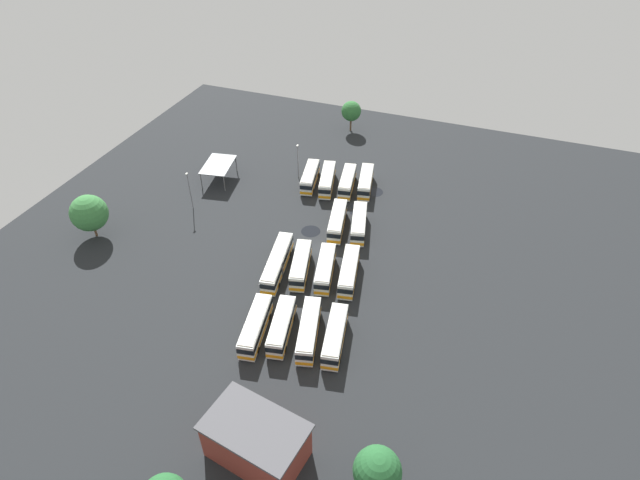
% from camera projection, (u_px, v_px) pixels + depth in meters
% --- Properties ---
extents(ground_plane, '(119.06, 119.06, 0.00)m').
position_uv_depth(ground_plane, '(320.00, 250.00, 93.38)').
color(ground_plane, black).
extents(bus_row0_slot0, '(10.79, 4.40, 3.44)m').
position_uv_depth(bus_row0_slot0, '(335.00, 336.00, 75.31)').
color(bus_row0_slot0, silver).
rests_on(bus_row0_slot0, ground_plane).
extents(bus_row0_slot1, '(11.36, 5.19, 3.44)m').
position_uv_depth(bus_row0_slot1, '(309.00, 330.00, 76.16)').
color(bus_row0_slot1, silver).
rests_on(bus_row0_slot1, ground_plane).
extents(bus_row0_slot2, '(10.45, 4.51, 3.44)m').
position_uv_depth(bus_row0_slot2, '(282.00, 326.00, 76.75)').
color(bus_row0_slot2, silver).
rests_on(bus_row0_slot2, ground_plane).
extents(bus_row0_slot3, '(11.07, 4.43, 3.44)m').
position_uv_depth(bus_row0_slot3, '(256.00, 326.00, 76.78)').
color(bus_row0_slot3, silver).
rests_on(bus_row0_slot3, ground_plane).
extents(bus_row1_slot0, '(11.05, 4.55, 3.44)m').
position_uv_depth(bus_row1_slot0, '(349.00, 271.00, 86.17)').
color(bus_row1_slot0, silver).
rests_on(bus_row1_slot0, ground_plane).
extents(bus_row1_slot1, '(10.48, 4.72, 3.44)m').
position_uv_depth(bus_row1_slot1, '(325.00, 269.00, 86.71)').
color(bus_row1_slot1, silver).
rests_on(bus_row1_slot1, ground_plane).
extents(bus_row1_slot2, '(10.59, 4.98, 3.44)m').
position_uv_depth(bus_row1_slot2, '(301.00, 265.00, 87.43)').
color(bus_row1_slot2, silver).
rests_on(bus_row1_slot2, ground_plane).
extents(bus_row1_slot3, '(13.51, 4.73, 3.44)m').
position_uv_depth(bus_row1_slot3, '(277.00, 263.00, 87.84)').
color(bus_row1_slot3, silver).
rests_on(bus_row1_slot3, ground_plane).
extents(bus_row2_slot0, '(10.62, 4.92, 3.44)m').
position_uv_depth(bus_row2_slot0, '(359.00, 223.00, 96.54)').
color(bus_row2_slot0, silver).
rests_on(bus_row2_slot0, ground_plane).
extents(bus_row2_slot1, '(10.88, 4.61, 3.44)m').
position_uv_depth(bus_row2_slot1, '(337.00, 221.00, 97.11)').
color(bus_row2_slot1, silver).
rests_on(bus_row2_slot1, ground_plane).
extents(bus_row3_slot0, '(10.64, 4.51, 3.44)m').
position_uv_depth(bus_row3_slot0, '(366.00, 182.00, 107.74)').
color(bus_row3_slot0, silver).
rests_on(bus_row3_slot0, ground_plane).
extents(bus_row3_slot1, '(10.41, 4.25, 3.44)m').
position_uv_depth(bus_row3_slot1, '(347.00, 182.00, 107.77)').
color(bus_row3_slot1, silver).
rests_on(bus_row3_slot1, ground_plane).
extents(bus_row3_slot2, '(11.07, 5.01, 3.44)m').
position_uv_depth(bus_row3_slot2, '(327.00, 180.00, 108.38)').
color(bus_row3_slot2, silver).
rests_on(bus_row3_slot2, ground_plane).
extents(bus_row3_slot3, '(10.38, 4.48, 3.44)m').
position_uv_depth(bus_row3_slot3, '(310.00, 177.00, 109.24)').
color(bus_row3_slot3, silver).
rests_on(bus_row3_slot3, ground_plane).
extents(depot_building, '(9.29, 13.06, 6.24)m').
position_uv_depth(depot_building, '(256.00, 440.00, 61.12)').
color(depot_building, maroon).
rests_on(depot_building, ground_plane).
extents(maintenance_shelter, '(9.71, 7.18, 3.81)m').
position_uv_depth(maintenance_shelter, '(218.00, 165.00, 109.58)').
color(maintenance_shelter, slate).
rests_on(maintenance_shelter, ground_plane).
extents(lamp_post_mid_lot, '(0.56, 0.28, 8.22)m').
position_uv_depth(lamp_post_mid_lot, '(190.00, 189.00, 100.62)').
color(lamp_post_mid_lot, slate).
rests_on(lamp_post_mid_lot, ground_plane).
extents(lamp_post_near_entrance, '(0.56, 0.28, 7.92)m').
position_uv_depth(lamp_post_near_entrance, '(298.00, 160.00, 109.77)').
color(lamp_post_near_entrance, slate).
rests_on(lamp_post_near_entrance, ground_plane).
extents(tree_northwest, '(6.77, 6.77, 8.60)m').
position_uv_depth(tree_northwest, '(89.00, 213.00, 93.34)').
color(tree_northwest, brown).
rests_on(tree_northwest, ground_plane).
extents(tree_north_edge, '(4.88, 4.88, 7.65)m').
position_uv_depth(tree_north_edge, '(351.00, 111.00, 126.53)').
color(tree_north_edge, brown).
rests_on(tree_north_edge, ground_plane).
extents(tree_east_edge, '(5.44, 5.44, 8.10)m').
position_uv_depth(tree_east_edge, '(377.00, 471.00, 55.96)').
color(tree_east_edge, brown).
rests_on(tree_east_edge, ground_plane).
extents(puddle_back_corner, '(1.43, 1.43, 0.01)m').
position_uv_depth(puddle_back_corner, '(353.00, 213.00, 102.28)').
color(puddle_back_corner, black).
rests_on(puddle_back_corner, ground_plane).
extents(puddle_centre_drain, '(2.69, 2.69, 0.01)m').
position_uv_depth(puddle_centre_drain, '(357.00, 206.00, 103.96)').
color(puddle_centre_drain, black).
rests_on(puddle_centre_drain, ground_plane).
extents(puddle_near_shelter, '(3.76, 3.76, 0.01)m').
position_uv_depth(puddle_near_shelter, '(374.00, 192.00, 108.05)').
color(puddle_near_shelter, black).
rests_on(puddle_near_shelter, ground_plane).
extents(puddle_front_lane, '(3.68, 3.68, 0.01)m').
position_uv_depth(puddle_front_lane, '(311.00, 231.00, 97.59)').
color(puddle_front_lane, black).
rests_on(puddle_front_lane, ground_plane).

